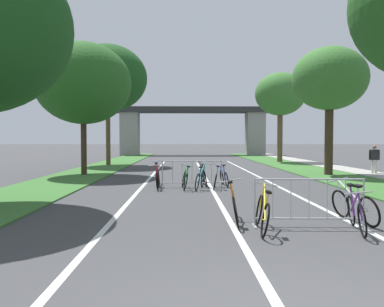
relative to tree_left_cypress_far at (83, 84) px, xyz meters
name	(u,v)px	position (x,y,z in m)	size (l,w,h in m)	color
grass_verge_left	(99,169)	(-0.17, 4.20, -4.77)	(3.07, 50.91, 0.05)	#386B2D
grass_verge_right	(301,168)	(12.78, 4.20, -4.77)	(3.07, 50.91, 0.05)	#386B2D
sidewalk_path_right	(339,168)	(15.21, 4.20, -4.76)	(1.79, 50.91, 0.08)	#9E9B93
lane_stripe_center	(206,179)	(6.30, -1.90, -4.79)	(0.14, 29.45, 0.01)	silver
lane_stripe_right_lane	(263,179)	(9.02, -1.90, -4.79)	(0.14, 29.45, 0.01)	silver
lane_stripe_left_lane	(149,179)	(3.58, -1.90, -4.79)	(0.14, 29.45, 0.01)	silver
overpass_bridge	(193,124)	(6.30, 25.45, -1.11)	(18.34, 2.95, 5.73)	#2D2D30
tree_left_cypress_far	(83,84)	(0.00, 0.00, 0.00)	(4.98, 4.98, 6.92)	#3D2D1E
tree_left_maple_mid	(108,78)	(-0.22, 7.51, 1.47)	(5.64, 5.64, 8.67)	brown
tree_right_pine_far	(330,79)	(12.80, -0.37, 0.20)	(3.84, 3.84, 6.67)	#3D2D1E
tree_right_oak_mid	(280,95)	(13.09, 10.87, 0.75)	(4.09, 4.09, 7.32)	brown
crowd_barrier_nearest	(309,203)	(7.93, -11.91, -4.27)	(2.40, 0.53, 1.05)	#ADADB2
crowd_barrier_second	(192,174)	(5.56, -5.08, -4.27)	(2.40, 0.52, 1.05)	#ADADB2
bicycle_blue_0	(224,177)	(6.87, -4.69, -4.45)	(0.51, 1.59, 0.90)	black
bicycle_orange_1	(235,206)	(6.39, -11.50, -4.41)	(0.52, 1.66, 0.99)	black
bicycle_white_2	(354,206)	(9.08, -11.52, -4.42)	(0.70, 1.73, 0.98)	black
bicycle_teal_3	(200,179)	(5.87, -5.61, -4.43)	(0.73, 1.72, 0.99)	black
bicycle_red_4	(157,179)	(4.23, -5.45, -4.42)	(0.49, 1.74, 0.99)	black
bicycle_yellow_5	(262,213)	(6.85, -12.28, -4.42)	(0.59, 1.78, 0.98)	black
bicycle_silver_6	(216,179)	(6.46, -5.47, -4.44)	(0.54, 1.64, 0.95)	black
bicycle_black_7	(203,176)	(6.04, -4.53, -4.43)	(0.48, 1.64, 1.00)	black
bicycle_purple_8	(356,213)	(8.77, -12.32, -4.42)	(0.70, 1.73, 0.95)	black
bicycle_green_9	(185,179)	(5.28, -5.65, -4.42)	(0.49, 1.73, 0.92)	black
bicycle_blue_10	(158,176)	(4.19, -4.53, -4.42)	(0.45, 1.70, 1.02)	black
pedestrian_strolling	(374,157)	(15.43, 0.07, -3.83)	(0.58, 0.28, 1.59)	beige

